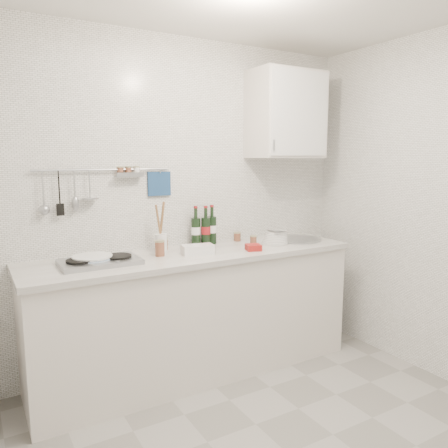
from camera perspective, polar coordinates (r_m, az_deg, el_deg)
name	(u,v)px	position (r m, az deg, el deg)	size (l,w,h in m)	color
back_wall	(178,204)	(3.41, -6.00, 2.67)	(3.00, 0.02, 2.50)	silver
counter	(197,316)	(3.34, -3.51, -11.87)	(2.44, 0.64, 0.96)	silver
wall_rail	(102,183)	(3.17, -15.70, 5.12)	(0.98, 0.09, 0.34)	#93969B
wall_cabinet	(286,115)	(3.73, 8.13, 13.91)	(0.60, 0.38, 0.70)	silver
plate_stack_hob	(91,260)	(2.97, -16.97, -4.50)	(0.29, 0.28, 0.05)	#5080B6
plate_stack_sink	(275,237)	(3.55, 6.73, -1.75)	(0.23, 0.22, 0.10)	white
wine_bottles	(205,226)	(3.43, -2.55, -0.21)	(0.22, 0.10, 0.31)	black
butter_dish	(198,249)	(3.13, -3.46, -3.33)	(0.22, 0.11, 0.07)	white
strawberry_punnet	(253,247)	(3.26, 3.85, -3.06)	(0.11, 0.11, 0.04)	#B42514
utensil_crock	(161,240)	(3.22, -8.24, -2.11)	(0.09, 0.09, 0.37)	white
jar_a	(164,244)	(3.30, -7.86, -2.62)	(0.06, 0.06, 0.08)	brown
jar_b	(237,236)	(3.61, 1.75, -1.63)	(0.06, 0.06, 0.07)	brown
jar_c	(253,239)	(3.52, 3.86, -2.01)	(0.06, 0.06, 0.07)	brown
jar_d	(160,248)	(3.09, -8.39, -3.13)	(0.07, 0.07, 0.11)	brown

